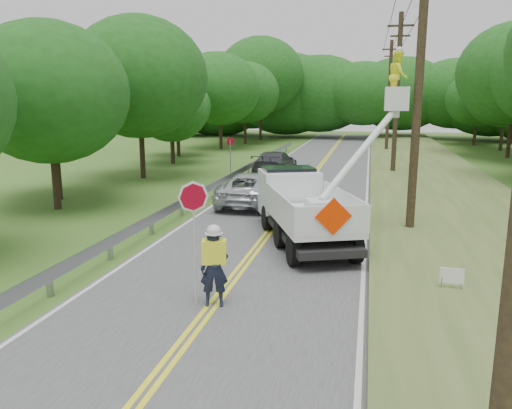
# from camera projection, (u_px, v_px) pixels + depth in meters

# --- Properties ---
(ground) EXTENTS (140.00, 140.00, 0.00)m
(ground) POSITION_uv_depth(u_px,v_px,m) (194.00, 330.00, 10.63)
(ground) COLOR #3C5C1D
(ground) RESTS_ON ground
(road) EXTENTS (7.20, 96.00, 0.03)m
(road) POSITION_uv_depth(u_px,v_px,m) (293.00, 202.00, 24.00)
(road) COLOR #49484B
(road) RESTS_ON ground
(guardrail) EXTENTS (0.18, 48.00, 0.77)m
(guardrail) POSITION_uv_depth(u_px,v_px,m) (217.00, 184.00, 25.62)
(guardrail) COLOR gray
(guardrail) RESTS_ON ground
(utility_poles) EXTENTS (1.60, 43.30, 10.00)m
(utility_poles) POSITION_uv_depth(u_px,v_px,m) (404.00, 90.00, 24.73)
(utility_poles) COLOR black
(utility_poles) RESTS_ON ground
(tall_grass_verge) EXTENTS (7.00, 96.00, 0.30)m
(tall_grass_verge) POSITION_uv_depth(u_px,v_px,m) (450.00, 205.00, 22.45)
(tall_grass_verge) COLOR #455F27
(tall_grass_verge) RESTS_ON ground
(treeline_left) EXTENTS (11.07, 57.17, 12.12)m
(treeline_left) POSITION_uv_depth(u_px,v_px,m) (205.00, 85.00, 42.00)
(treeline_left) COLOR #332319
(treeline_left) RESTS_ON ground
(treeline_horizon) EXTENTS (57.41, 15.16, 11.33)m
(treeline_horizon) POSITION_uv_depth(u_px,v_px,m) (341.00, 94.00, 63.28)
(treeline_horizon) COLOR #1D4D17
(treeline_horizon) RESTS_ON ground
(flagger) EXTENTS (1.12, 0.59, 2.97)m
(flagger) POSITION_uv_depth(u_px,v_px,m) (214.00, 263.00, 11.67)
(flagger) COLOR #191E33
(flagger) RESTS_ON road
(bucket_truck) EXTENTS (5.47, 6.76, 6.39)m
(bucket_truck) POSITION_uv_depth(u_px,v_px,m) (306.00, 195.00, 17.80)
(bucket_truck) COLOR black
(bucket_truck) RESTS_ON road
(suv_silver) EXTENTS (2.48, 5.36, 1.49)m
(suv_silver) POSITION_uv_depth(u_px,v_px,m) (252.00, 188.00, 23.25)
(suv_silver) COLOR silver
(suv_silver) RESTS_ON road
(suv_darkgrey) EXTENTS (2.32, 5.34, 1.53)m
(suv_darkgrey) POSITION_uv_depth(u_px,v_px,m) (275.00, 163.00, 32.34)
(suv_darkgrey) COLOR #3D3F45
(suv_darkgrey) RESTS_ON road
(stop_sign_permanent) EXTENTS (0.43, 0.35, 2.49)m
(stop_sign_permanent) POSITION_uv_depth(u_px,v_px,m) (230.00, 151.00, 31.58)
(stop_sign_permanent) COLOR gray
(stop_sign_permanent) RESTS_ON ground
(yard_sign) EXTENTS (0.56, 0.08, 0.81)m
(yard_sign) POSITION_uv_depth(u_px,v_px,m) (452.00, 277.00, 12.14)
(yard_sign) COLOR white
(yard_sign) RESTS_ON ground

